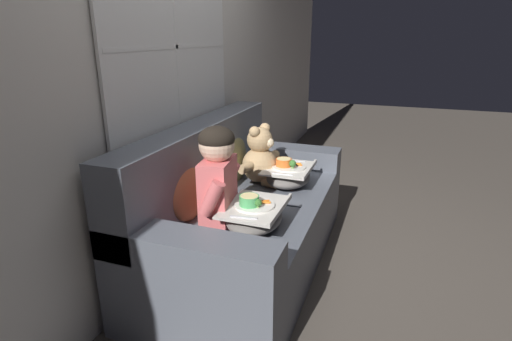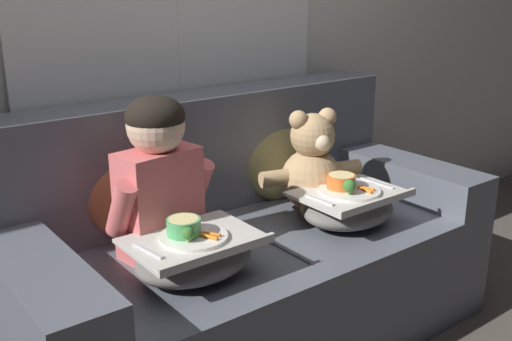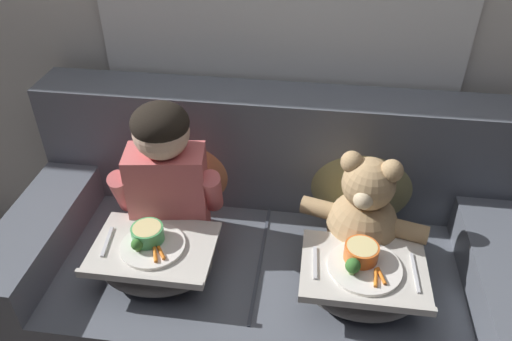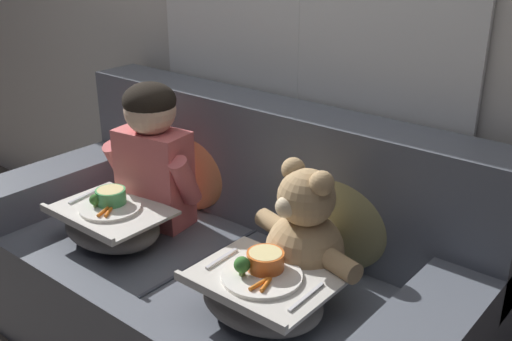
{
  "view_description": "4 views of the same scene",
  "coord_description": "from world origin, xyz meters",
  "px_view_note": "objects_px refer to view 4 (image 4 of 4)",
  "views": [
    {
      "loc": [
        -2.26,
        -0.86,
        1.5
      ],
      "look_at": [
        -0.0,
        -0.05,
        0.68
      ],
      "focal_mm": 28.0,
      "sensor_mm": 36.0,
      "label": 1
    },
    {
      "loc": [
        -1.28,
        -1.69,
        1.4
      ],
      "look_at": [
        0.14,
        0.14,
        0.65
      ],
      "focal_mm": 42.0,
      "sensor_mm": 36.0,
      "label": 2
    },
    {
      "loc": [
        0.16,
        -1.34,
        1.82
      ],
      "look_at": [
        -0.03,
        0.06,
        0.8
      ],
      "focal_mm": 35.0,
      "sensor_mm": 36.0,
      "label": 3
    },
    {
      "loc": [
        1.31,
        -1.34,
        1.57
      ],
      "look_at": [
        0.1,
        0.12,
        0.79
      ],
      "focal_mm": 42.0,
      "sensor_mm": 36.0,
      "label": 4
    }
  ],
  "objects_px": {
    "couch": "(226,277)",
    "throw_pillow_behind_child": "(193,161)",
    "child_figure": "(152,148)",
    "teddy_bear": "(304,236)",
    "lap_tray_child": "(112,223)",
    "lap_tray_teddy": "(262,294)",
    "throw_pillow_behind_teddy": "(341,209)"
  },
  "relations": [
    {
      "from": "throw_pillow_behind_teddy",
      "to": "child_figure",
      "type": "height_order",
      "value": "child_figure"
    },
    {
      "from": "couch",
      "to": "lap_tray_teddy",
      "type": "xyz_separation_m",
      "value": [
        0.36,
        -0.23,
        0.2
      ]
    },
    {
      "from": "couch",
      "to": "lap_tray_teddy",
      "type": "relative_size",
      "value": 4.53
    },
    {
      "from": "lap_tray_child",
      "to": "throw_pillow_behind_child",
      "type": "bearing_deg",
      "value": 89.85
    },
    {
      "from": "throw_pillow_behind_child",
      "to": "child_figure",
      "type": "relative_size",
      "value": 0.75
    },
    {
      "from": "throw_pillow_behind_teddy",
      "to": "lap_tray_teddy",
      "type": "distance_m",
      "value": 0.45
    },
    {
      "from": "lap_tray_child",
      "to": "lap_tray_teddy",
      "type": "height_order",
      "value": "lap_tray_teddy"
    },
    {
      "from": "couch",
      "to": "lap_tray_child",
      "type": "xyz_separation_m",
      "value": [
        -0.36,
        -0.23,
        0.2
      ]
    },
    {
      "from": "couch",
      "to": "teddy_bear",
      "type": "distance_m",
      "value": 0.47
    },
    {
      "from": "throw_pillow_behind_child",
      "to": "teddy_bear",
      "type": "distance_m",
      "value": 0.75
    },
    {
      "from": "couch",
      "to": "lap_tray_teddy",
      "type": "height_order",
      "value": "couch"
    },
    {
      "from": "throw_pillow_behind_child",
      "to": "lap_tray_teddy",
      "type": "relative_size",
      "value": 1.03
    },
    {
      "from": "throw_pillow_behind_teddy",
      "to": "child_figure",
      "type": "relative_size",
      "value": 0.78
    },
    {
      "from": "throw_pillow_behind_child",
      "to": "lap_tray_teddy",
      "type": "height_order",
      "value": "throw_pillow_behind_child"
    },
    {
      "from": "couch",
      "to": "throw_pillow_behind_child",
      "type": "height_order",
      "value": "couch"
    },
    {
      "from": "throw_pillow_behind_child",
      "to": "teddy_bear",
      "type": "xyz_separation_m",
      "value": [
        0.71,
        -0.22,
        -0.01
      ]
    },
    {
      "from": "throw_pillow_behind_child",
      "to": "lap_tray_child",
      "type": "bearing_deg",
      "value": -90.15
    },
    {
      "from": "couch",
      "to": "child_figure",
      "type": "height_order",
      "value": "child_figure"
    },
    {
      "from": "lap_tray_teddy",
      "to": "couch",
      "type": "bearing_deg",
      "value": 147.11
    },
    {
      "from": "couch",
      "to": "lap_tray_child",
      "type": "bearing_deg",
      "value": -147.22
    },
    {
      "from": "throw_pillow_behind_teddy",
      "to": "lap_tray_child",
      "type": "xyz_separation_m",
      "value": [
        -0.72,
        -0.43,
        -0.12
      ]
    },
    {
      "from": "child_figure",
      "to": "teddy_bear",
      "type": "height_order",
      "value": "child_figure"
    },
    {
      "from": "couch",
      "to": "throw_pillow_behind_teddy",
      "type": "bearing_deg",
      "value": 29.17
    },
    {
      "from": "throw_pillow_behind_child",
      "to": "throw_pillow_behind_teddy",
      "type": "height_order",
      "value": "throw_pillow_behind_teddy"
    },
    {
      "from": "lap_tray_child",
      "to": "lap_tray_teddy",
      "type": "distance_m",
      "value": 0.72
    },
    {
      "from": "throw_pillow_behind_teddy",
      "to": "couch",
      "type": "bearing_deg",
      "value": -150.83
    },
    {
      "from": "throw_pillow_behind_child",
      "to": "lap_tray_teddy",
      "type": "xyz_separation_m",
      "value": [
        0.72,
        -0.43,
        -0.12
      ]
    },
    {
      "from": "couch",
      "to": "lap_tray_child",
      "type": "relative_size",
      "value": 4.45
    },
    {
      "from": "lap_tray_child",
      "to": "throw_pillow_behind_teddy",
      "type": "bearing_deg",
      "value": 31.01
    },
    {
      "from": "teddy_bear",
      "to": "lap_tray_child",
      "type": "bearing_deg",
      "value": -163.39
    },
    {
      "from": "lap_tray_child",
      "to": "lap_tray_teddy",
      "type": "bearing_deg",
      "value": 0.03
    },
    {
      "from": "throw_pillow_behind_child",
      "to": "lap_tray_teddy",
      "type": "bearing_deg",
      "value": -31.06
    }
  ]
}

